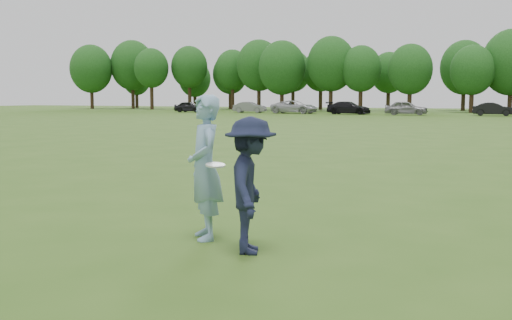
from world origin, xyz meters
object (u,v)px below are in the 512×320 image
at_px(car_a, 190,107).
at_px(car_b, 250,107).
at_px(car_c, 294,107).
at_px(thrower, 205,168).
at_px(car_d, 349,108).
at_px(car_e, 406,108).
at_px(defender, 251,185).
at_px(car_f, 494,109).

xyz_separation_m(car_a, car_b, (8.07, 1.03, -0.02)).
relative_size(car_b, car_c, 0.74).
distance_m(thrower, car_a, 69.70).
relative_size(car_a, car_d, 0.82).
xyz_separation_m(thrower, car_e, (-7.42, 59.43, -0.26)).
distance_m(defender, car_b, 67.72).
bearing_deg(car_d, car_f, -85.22).
xyz_separation_m(thrower, car_a, (-35.19, 60.16, -0.34)).
distance_m(car_c, car_d, 6.77).
height_order(defender, car_c, defender).
relative_size(thrower, car_b, 0.50).
distance_m(defender, car_d, 62.31).
bearing_deg(car_b, car_f, -97.57).
xyz_separation_m(car_c, car_d, (6.76, -0.30, -0.05)).
xyz_separation_m(car_a, car_c, (14.37, 0.18, 0.08)).
xyz_separation_m(thrower, car_c, (-20.81, 60.34, -0.27)).
distance_m(thrower, car_c, 63.83).
bearing_deg(car_c, car_e, -91.37).
bearing_deg(car_e, car_b, 79.27).
relative_size(thrower, defender, 1.16).
xyz_separation_m(defender, car_d, (-14.98, 60.49, -0.17)).
height_order(car_a, car_f, same).
distance_m(car_a, car_c, 14.37).
relative_size(car_e, car_f, 1.08).
distance_m(car_c, car_f, 22.30).
distance_m(defender, car_a, 70.55).
distance_m(car_b, car_d, 13.11).
distance_m(thrower, car_e, 59.89).
xyz_separation_m(car_b, car_c, (6.30, -0.85, 0.10)).
relative_size(defender, car_b, 0.44).
distance_m(defender, car_c, 64.55).
height_order(car_b, car_c, car_c).
relative_size(thrower, car_f, 0.49).
relative_size(car_a, car_b, 1.00).
bearing_deg(car_e, car_f, -88.27).
xyz_separation_m(thrower, defender, (0.92, -0.44, -0.14)).
xyz_separation_m(car_c, car_e, (13.40, -0.91, 0.00)).
bearing_deg(thrower, car_a, 171.31).
xyz_separation_m(car_a, car_d, (21.13, -0.12, 0.03)).
xyz_separation_m(car_a, car_f, (36.67, 0.42, 0.00)).
distance_m(thrower, car_b, 66.93).
height_order(thrower, car_a, thrower).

